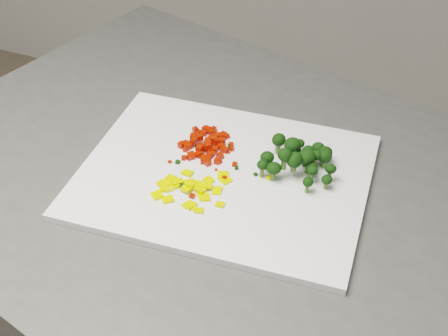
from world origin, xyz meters
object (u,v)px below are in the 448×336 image
at_px(carrot_pile, 206,140).
at_px(cutting_board, 224,176).
at_px(broccoli_pile, 295,159).
at_px(pepper_pile, 192,184).

bearing_deg(carrot_pile, cutting_board, -43.51).
bearing_deg(broccoli_pile, carrot_pile, 176.87).
bearing_deg(broccoli_pile, cutting_board, -157.34).
height_order(cutting_board, carrot_pile, carrot_pile).
xyz_separation_m(cutting_board, pepper_pile, (-0.03, -0.05, 0.01)).
distance_m(carrot_pile, broccoli_pile, 0.15).
relative_size(pepper_pile, broccoli_pile, 0.97).
relative_size(carrot_pile, broccoli_pile, 0.83).
bearing_deg(pepper_pile, carrot_pile, 102.35).
xyz_separation_m(carrot_pile, broccoli_pile, (0.15, -0.01, 0.01)).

